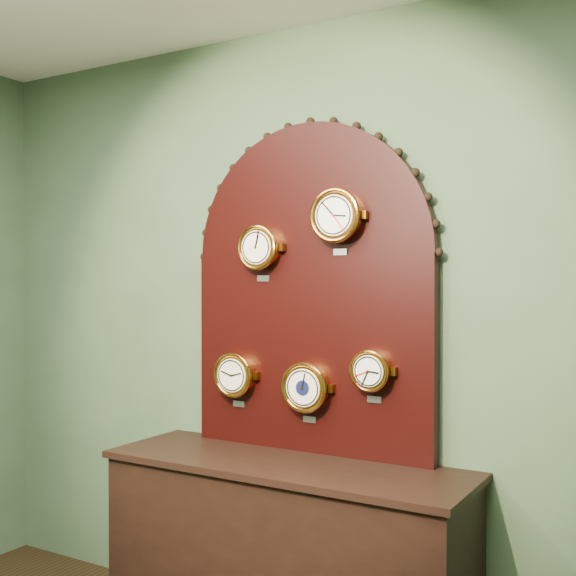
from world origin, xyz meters
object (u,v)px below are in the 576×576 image
Objects in this scene: roman_clock at (260,248)px; shop_counter at (286,560)px; arabic_clock at (337,216)px; display_board at (310,277)px; tide_clock at (371,370)px; hygrometer at (235,375)px; barometer at (306,387)px.

shop_counter is at bearing -33.37° from roman_clock.
shop_counter is at bearing -137.86° from arabic_clock.
arabic_clock is at bearing -0.11° from roman_clock.
shop_counter is 1.25m from display_board.
arabic_clock reaches higher than tide_clock.
hygrometer is (-0.37, 0.15, 0.76)m from shop_counter.
roman_clock is at bearing -179.92° from tide_clock.
display_board is 5.81× the size of roman_clock.
arabic_clock is at bearing 42.14° from shop_counter.
arabic_clock is at bearing -0.06° from barometer.
roman_clock is at bearing 179.87° from barometer.
arabic_clock is 1.10× the size of hygrometer.
barometer reaches higher than shop_counter.
roman_clock is at bearing 146.63° from shop_counter.
roman_clock is 0.78m from tide_clock.
roman_clock reaches higher than barometer.
display_board is at bearing 10.09° from hygrometer.
display_board is at bearing 102.92° from barometer.
arabic_clock is 1.25× the size of tide_clock.
display_board reaches higher than barometer.
shop_counter is at bearing -90.00° from display_board.
shop_counter is at bearing -22.43° from hygrometer.
hygrometer is 0.95× the size of barometer.
arabic_clock is at bearing -179.45° from tide_clock.
arabic_clock is (0.17, 0.15, 1.49)m from shop_counter.
hygrometer is at bearing 179.92° from barometer.
display_board is (0.00, 0.22, 1.23)m from shop_counter.
hygrometer is (-0.14, -0.00, -0.60)m from roman_clock.
shop_counter is 5.48× the size of arabic_clock.
tide_clock is (0.16, 0.00, -0.67)m from arabic_clock.
barometer is (0.25, -0.00, -0.63)m from roman_clock.
shop_counter is 0.91m from tide_clock.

